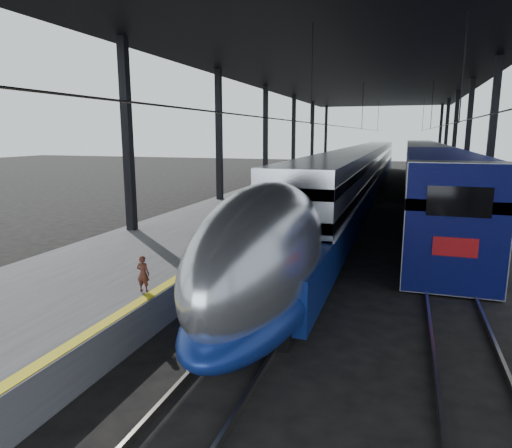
% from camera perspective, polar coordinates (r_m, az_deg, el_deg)
% --- Properties ---
extents(ground, '(160.00, 160.00, 0.00)m').
position_cam_1_polar(ground, '(13.99, -6.03, -10.26)').
color(ground, black).
rests_on(ground, ground).
extents(platform, '(6.00, 80.00, 1.00)m').
position_cam_1_polar(platform, '(33.39, 2.45, 3.26)').
color(platform, '#4C4C4F').
rests_on(platform, ground).
extents(yellow_strip, '(0.30, 80.00, 0.01)m').
position_cam_1_polar(yellow_strip, '(32.69, 7.20, 3.90)').
color(yellow_strip, yellow).
rests_on(yellow_strip, platform).
extents(rails, '(6.52, 80.00, 0.16)m').
position_cam_1_polar(rails, '(32.26, 16.26, 1.78)').
color(rails, slate).
rests_on(rails, ground).
extents(canopy, '(18.00, 75.00, 9.47)m').
position_cam_1_polar(canopy, '(32.30, 12.34, 18.08)').
color(canopy, black).
rests_on(canopy, ground).
extents(tgv_train, '(2.80, 65.20, 4.01)m').
position_cam_1_polar(tgv_train, '(38.79, 13.06, 6.13)').
color(tgv_train, '#ACAFB3').
rests_on(tgv_train, ground).
extents(second_train, '(3.09, 56.05, 4.26)m').
position_cam_1_polar(second_train, '(42.30, 20.33, 6.51)').
color(second_train, navy).
rests_on(second_train, ground).
extents(child, '(0.37, 0.25, 0.97)m').
position_cam_1_polar(child, '(12.44, -13.94, -6.03)').
color(child, '#472117').
rests_on(child, platform).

